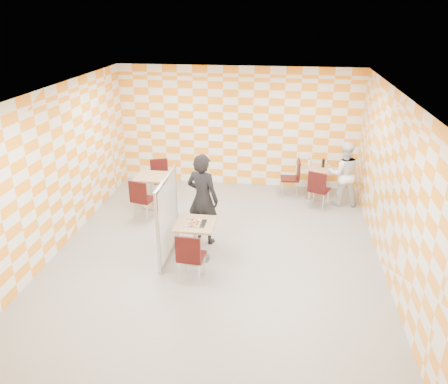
{
  "coord_description": "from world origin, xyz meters",
  "views": [
    {
      "loc": [
        1.09,
        -7.1,
        4.29
      ],
      "look_at": [
        0.1,
        0.2,
        1.15
      ],
      "focal_mm": 35.0,
      "sensor_mm": 36.0,
      "label": 1
    }
  ],
  "objects_px": {
    "chair_main_front": "(190,254)",
    "chair_second_side": "(294,175)",
    "soda_bottle": "(323,163)",
    "chair_second_front": "(318,187)",
    "empty_table": "(152,186)",
    "partition": "(168,217)",
    "second_table": "(316,178)",
    "sport_bottle": "(309,162)",
    "chair_empty_near": "(141,197)",
    "chair_empty_far": "(160,175)",
    "man_dark": "(203,199)",
    "man_white": "(344,174)",
    "main_table": "(196,235)"
  },
  "relations": [
    {
      "from": "chair_main_front",
      "to": "chair_second_side",
      "type": "bearing_deg",
      "value": 66.2
    },
    {
      "from": "chair_second_side",
      "to": "soda_bottle",
      "type": "distance_m",
      "value": 0.75
    },
    {
      "from": "chair_second_front",
      "to": "empty_table",
      "type": "bearing_deg",
      "value": -174.89
    },
    {
      "from": "empty_table",
      "to": "partition",
      "type": "xyz_separation_m",
      "value": [
        0.92,
        -2.07,
        0.28
      ]
    },
    {
      "from": "second_table",
      "to": "sport_bottle",
      "type": "bearing_deg",
      "value": 141.77
    },
    {
      "from": "chair_empty_near",
      "to": "chair_empty_far",
      "type": "xyz_separation_m",
      "value": [
        0.05,
        1.31,
        0.0
      ]
    },
    {
      "from": "chair_empty_near",
      "to": "partition",
      "type": "height_order",
      "value": "partition"
    },
    {
      "from": "chair_second_front",
      "to": "chair_empty_near",
      "type": "bearing_deg",
      "value": -164.18
    },
    {
      "from": "partition",
      "to": "man_dark",
      "type": "xyz_separation_m",
      "value": [
        0.53,
        0.62,
        0.11
      ]
    },
    {
      "from": "soda_bottle",
      "to": "chair_empty_near",
      "type": "bearing_deg",
      "value": -154.81
    },
    {
      "from": "man_white",
      "to": "empty_table",
      "type": "bearing_deg",
      "value": 5.93
    },
    {
      "from": "main_table",
      "to": "empty_table",
      "type": "xyz_separation_m",
      "value": [
        -1.44,
        2.16,
        0.0
      ]
    },
    {
      "from": "chair_main_front",
      "to": "chair_empty_near",
      "type": "height_order",
      "value": "same"
    },
    {
      "from": "man_dark",
      "to": "chair_second_side",
      "type": "bearing_deg",
      "value": -105.19
    },
    {
      "from": "chair_empty_near",
      "to": "man_white",
      "type": "bearing_deg",
      "value": 18.21
    },
    {
      "from": "soda_bottle",
      "to": "partition",
      "type": "bearing_deg",
      "value": -133.15
    },
    {
      "from": "second_table",
      "to": "chair_second_front",
      "type": "relative_size",
      "value": 0.81
    },
    {
      "from": "sport_bottle",
      "to": "empty_table",
      "type": "bearing_deg",
      "value": -161.94
    },
    {
      "from": "second_table",
      "to": "empty_table",
      "type": "relative_size",
      "value": 1.0
    },
    {
      "from": "second_table",
      "to": "sport_bottle",
      "type": "height_order",
      "value": "sport_bottle"
    },
    {
      "from": "chair_empty_near",
      "to": "man_white",
      "type": "distance_m",
      "value": 4.59
    },
    {
      "from": "sport_bottle",
      "to": "soda_bottle",
      "type": "relative_size",
      "value": 0.87
    },
    {
      "from": "second_table",
      "to": "chair_second_side",
      "type": "height_order",
      "value": "chair_second_side"
    },
    {
      "from": "sport_bottle",
      "to": "man_dark",
      "type": "bearing_deg",
      "value": -129.11
    },
    {
      "from": "empty_table",
      "to": "chair_second_front",
      "type": "bearing_deg",
      "value": 5.11
    },
    {
      "from": "partition",
      "to": "second_table",
      "type": "bearing_deg",
      "value": 47.48
    },
    {
      "from": "sport_bottle",
      "to": "soda_bottle",
      "type": "xyz_separation_m",
      "value": [
        0.33,
        -0.06,
        0.01
      ]
    },
    {
      "from": "chair_second_side",
      "to": "man_dark",
      "type": "distance_m",
      "value": 3.06
    },
    {
      "from": "chair_main_front",
      "to": "soda_bottle",
      "type": "height_order",
      "value": "soda_bottle"
    },
    {
      "from": "chair_empty_far",
      "to": "partition",
      "type": "height_order",
      "value": "partition"
    },
    {
      "from": "chair_second_front",
      "to": "chair_empty_far",
      "type": "height_order",
      "value": "same"
    },
    {
      "from": "chair_empty_near",
      "to": "chair_empty_far",
      "type": "distance_m",
      "value": 1.31
    },
    {
      "from": "second_table",
      "to": "main_table",
      "type": "bearing_deg",
      "value": -125.98
    },
    {
      "from": "main_table",
      "to": "chair_second_side",
      "type": "bearing_deg",
      "value": 60.86
    },
    {
      "from": "sport_bottle",
      "to": "chair_empty_near",
      "type": "bearing_deg",
      "value": -152.14
    },
    {
      "from": "man_white",
      "to": "chair_empty_near",
      "type": "bearing_deg",
      "value": 14.99
    },
    {
      "from": "empty_table",
      "to": "chair_empty_near",
      "type": "height_order",
      "value": "chair_empty_near"
    },
    {
      "from": "chair_main_front",
      "to": "chair_empty_far",
      "type": "bearing_deg",
      "value": 112.93
    },
    {
      "from": "chair_main_front",
      "to": "partition",
      "type": "distance_m",
      "value": 1.03
    },
    {
      "from": "chair_main_front",
      "to": "partition",
      "type": "height_order",
      "value": "partition"
    },
    {
      "from": "chair_second_front",
      "to": "soda_bottle",
      "type": "xyz_separation_m",
      "value": [
        0.14,
        0.77,
        0.31
      ]
    },
    {
      "from": "chair_second_side",
      "to": "man_dark",
      "type": "relative_size",
      "value": 0.51
    },
    {
      "from": "sport_bottle",
      "to": "main_table",
      "type": "bearing_deg",
      "value": -122.62
    },
    {
      "from": "second_table",
      "to": "man_white",
      "type": "xyz_separation_m",
      "value": [
        0.58,
        -0.32,
        0.25
      ]
    },
    {
      "from": "chair_empty_near",
      "to": "partition",
      "type": "xyz_separation_m",
      "value": [
        0.94,
        -1.34,
        0.25
      ]
    },
    {
      "from": "chair_second_side",
      "to": "soda_bottle",
      "type": "xyz_separation_m",
      "value": [
        0.68,
        0.08,
        0.31
      ]
    },
    {
      "from": "chair_second_side",
      "to": "second_table",
      "type": "bearing_deg",
      "value": -0.34
    },
    {
      "from": "chair_second_front",
      "to": "soda_bottle",
      "type": "bearing_deg",
      "value": 79.49
    },
    {
      "from": "empty_table",
      "to": "partition",
      "type": "relative_size",
      "value": 0.48
    },
    {
      "from": "empty_table",
      "to": "man_dark",
      "type": "xyz_separation_m",
      "value": [
        1.45,
        -1.45,
        0.39
      ]
    }
  ]
}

